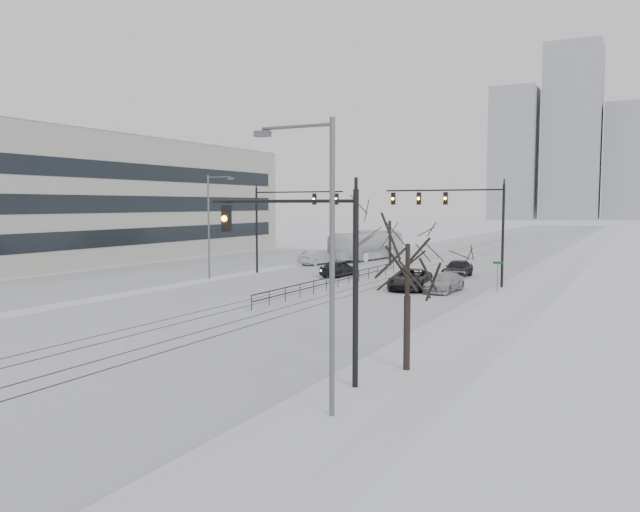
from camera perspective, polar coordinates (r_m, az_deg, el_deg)
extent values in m
cube|color=silver|center=(76.61, 11.56, -0.19)|extent=(22.00, 260.00, 0.02)
cube|color=white|center=(74.02, 21.65, -0.55)|extent=(5.00, 260.00, 0.16)
cube|color=gray|center=(74.31, 19.77, -0.49)|extent=(0.10, 260.00, 0.12)
cube|color=silver|center=(63.83, -12.65, -1.18)|extent=(14.00, 60.00, 0.03)
cube|color=black|center=(58.76, 3.66, -1.58)|extent=(0.10, 180.00, 0.01)
cube|color=black|center=(58.20, 4.92, -1.64)|extent=(0.10, 180.00, 0.01)
cube|color=black|center=(57.32, 7.13, -1.76)|extent=(0.10, 180.00, 0.01)
cube|color=black|center=(56.85, 8.46, -1.83)|extent=(0.10, 180.00, 0.01)
cube|color=#AAA7A1|center=(76.41, -23.13, 4.76)|extent=(20.00, 62.00, 14.00)
cube|color=black|center=(68.95, -17.84, 4.95)|extent=(0.08, 58.00, 12.00)
cube|color=white|center=(76.79, -23.30, 10.02)|extent=(20.20, 62.20, 0.12)
cube|color=#999CA8|center=(278.88, 17.27, 8.86)|extent=(18.00, 18.00, 55.00)
cube|color=#999CA8|center=(284.38, 22.05, 10.37)|extent=(22.00, 22.00, 72.00)
cube|color=#999CA8|center=(290.01, 26.10, 7.74)|extent=(16.00, 16.00, 48.00)
cylinder|color=black|center=(21.45, 3.27, -3.27)|extent=(0.20, 0.20, 7.00)
cylinder|color=black|center=(22.64, -3.65, 5.02)|extent=(6.00, 0.12, 0.12)
cube|color=black|center=(23.99, -8.55, 3.41)|extent=(0.32, 0.24, 1.00)
sphere|color=orange|center=(23.87, -8.75, 3.40)|extent=(0.22, 0.22, 0.22)
cylinder|color=black|center=(49.36, 16.37, 1.67)|extent=(0.20, 0.20, 8.00)
cylinder|color=black|center=(50.46, 11.15, 5.93)|extent=(9.50, 0.12, 0.12)
cube|color=black|center=(51.79, 6.72, 5.23)|extent=(0.32, 0.24, 1.00)
sphere|color=orange|center=(51.66, 6.66, 5.23)|extent=(0.22, 0.22, 0.22)
cube|color=black|center=(51.04, 9.03, 5.21)|extent=(0.32, 0.24, 1.00)
sphere|color=orange|center=(50.91, 8.98, 5.21)|extent=(0.22, 0.22, 0.22)
cube|color=black|center=(50.38, 11.41, 5.18)|extent=(0.32, 0.24, 1.00)
sphere|color=orange|center=(50.24, 11.37, 5.19)|extent=(0.22, 0.22, 0.22)
cylinder|color=black|center=(59.23, -5.81, 2.32)|extent=(0.20, 0.20, 8.00)
cylinder|color=black|center=(56.83, -2.03, 5.87)|extent=(9.00, 0.12, 0.12)
cube|color=black|center=(54.99, 1.52, 5.23)|extent=(0.32, 0.24, 1.00)
sphere|color=orange|center=(54.87, 1.45, 5.23)|extent=(0.22, 0.22, 0.22)
cube|color=black|center=(56.00, -0.51, 5.22)|extent=(0.32, 0.24, 1.00)
sphere|color=orange|center=(55.87, -0.58, 5.23)|extent=(0.22, 0.22, 0.22)
cylinder|color=#595B60|center=(18.38, 1.11, -1.46)|extent=(0.16, 0.16, 9.00)
cylinder|color=#595B60|center=(18.98, -2.18, 11.74)|extent=(2.40, 0.10, 0.10)
cube|color=#595B60|center=(19.58, -5.28, 11.07)|extent=(0.50, 0.25, 0.18)
cylinder|color=#595B60|center=(54.92, -10.14, 2.60)|extent=(0.16, 0.16, 9.00)
cylinder|color=#595B60|center=(54.21, -9.20, 7.14)|extent=(2.40, 0.10, 0.10)
cube|color=#595B60|center=(53.49, -8.16, 7.02)|extent=(0.50, 0.25, 0.18)
cylinder|color=black|center=(24.24, 7.94, -7.17)|extent=(0.26, 0.26, 3.00)
cylinder|color=black|center=(23.88, 8.01, -1.88)|extent=(0.18, 0.18, 2.50)
cube|color=black|center=(48.55, 1.66, -1.80)|extent=(0.06, 24.00, 0.06)
cube|color=black|center=(48.60, 1.66, -2.27)|extent=(0.06, 24.00, 0.06)
cylinder|color=#595B60|center=(46.60, 15.93, -1.95)|extent=(0.06, 0.06, 2.40)
cube|color=#0C4C19|center=(46.49, 15.96, -0.60)|extent=(0.70, 0.04, 0.18)
imported|color=black|center=(56.07, 1.70, -1.13)|extent=(2.11, 4.51, 1.50)
imported|color=#AAADB2|center=(66.84, -0.20, -0.13)|extent=(2.48, 5.03, 1.59)
imported|color=black|center=(47.98, 8.25, -2.13)|extent=(3.24, 5.88, 1.56)
imported|color=#ABABB3|center=(47.09, 11.31, -2.41)|extent=(2.21, 4.90, 1.39)
imported|color=black|center=(56.89, 12.45, -1.11)|extent=(2.06, 4.69, 1.57)
imported|color=silver|center=(72.72, 4.33, 0.95)|extent=(4.73, 12.38, 3.37)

